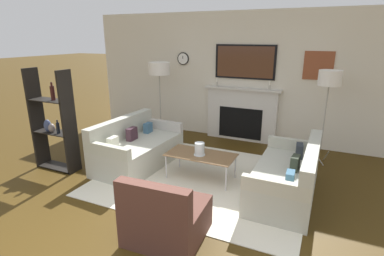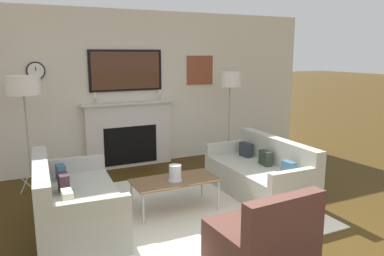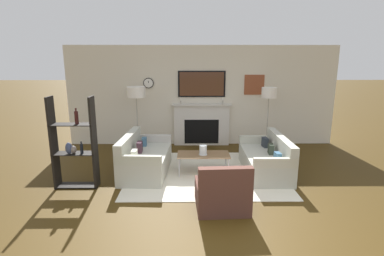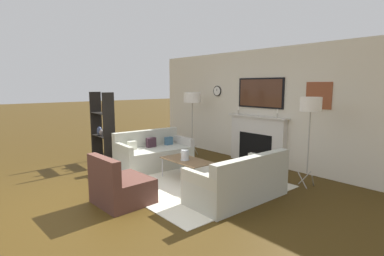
{
  "view_description": "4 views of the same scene",
  "coord_description": "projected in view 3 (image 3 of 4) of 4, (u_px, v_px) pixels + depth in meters",
  "views": [
    {
      "loc": [
        1.65,
        -2.01,
        2.19
      ],
      "look_at": [
        -0.3,
        2.23,
        0.76
      ],
      "focal_mm": 28.0,
      "sensor_mm": 36.0,
      "label": 1
    },
    {
      "loc": [
        -1.8,
        -2.11,
        1.98
      ],
      "look_at": [
        0.31,
        2.26,
        1.0
      ],
      "focal_mm": 35.0,
      "sensor_mm": 36.0,
      "label": 2
    },
    {
      "loc": [
        -0.34,
        -3.9,
        2.35
      ],
      "look_at": [
        -0.28,
        2.45,
        0.87
      ],
      "focal_mm": 28.0,
      "sensor_mm": 36.0,
      "label": 3
    },
    {
      "loc": [
        4.38,
        -1.57,
        1.86
      ],
      "look_at": [
        -0.24,
        2.32,
        1.0
      ],
      "focal_mm": 28.0,
      "sensor_mm": 36.0,
      "label": 4
    }
  ],
  "objects": [
    {
      "name": "armchair",
      "position": [
        222.0,
        193.0,
        4.75
      ],
      "size": [
        0.86,
        0.82,
        0.8
      ],
      "color": "#533229",
      "rests_on": "ground_plane"
    },
    {
      "name": "couch_right",
      "position": [
        267.0,
        160.0,
        6.27
      ],
      "size": [
        0.82,
        1.71,
        0.78
      ],
      "color": "#AEAF9F",
      "rests_on": "ground_plane"
    },
    {
      "name": "fireplace_wall",
      "position": [
        202.0,
        101.0,
        8.2
      ],
      "size": [
        7.31,
        0.28,
        2.7
      ],
      "color": "beige",
      "rests_on": "ground_plane"
    },
    {
      "name": "area_rug",
      "position": [
        205.0,
        172.0,
        6.32
      ],
      "size": [
        3.17,
        2.68,
        0.01
      ],
      "color": "beige",
      "rests_on": "ground_plane"
    },
    {
      "name": "ground_plane",
      "position": [
        213.0,
        225.0,
        4.34
      ],
      "size": [
        60.0,
        60.0,
        0.0
      ],
      "primitive_type": "plane",
      "color": "#3E2B0D"
    },
    {
      "name": "floor_lamp_left",
      "position": [
        136.0,
        93.0,
        7.4
      ],
      "size": [
        0.46,
        0.46,
        1.68
      ],
      "color": "#9E998E",
      "rests_on": "ground_plane"
    },
    {
      "name": "shelf_unit",
      "position": [
        74.0,
        145.0,
        5.45
      ],
      "size": [
        0.78,
        0.28,
        1.7
      ],
      "color": "black",
      "rests_on": "ground_plane"
    },
    {
      "name": "hurricane_candle",
      "position": [
        203.0,
        151.0,
        6.15
      ],
      "size": [
        0.18,
        0.18,
        0.2
      ],
      "color": "silver",
      "rests_on": "coffee_table"
    },
    {
      "name": "coffee_table",
      "position": [
        203.0,
        155.0,
        6.21
      ],
      "size": [
        1.08,
        0.54,
        0.42
      ],
      "color": "brown",
      "rests_on": "ground_plane"
    },
    {
      "name": "couch_left",
      "position": [
        144.0,
        159.0,
        6.25
      ],
      "size": [
        0.96,
        1.67,
        0.82
      ],
      "color": "#AEAF9F",
      "rests_on": "ground_plane"
    },
    {
      "name": "floor_lamp_right",
      "position": [
        269.0,
        94.0,
        7.43
      ],
      "size": [
        0.38,
        0.38,
        1.66
      ],
      "color": "#9E998E",
      "rests_on": "ground_plane"
    }
  ]
}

